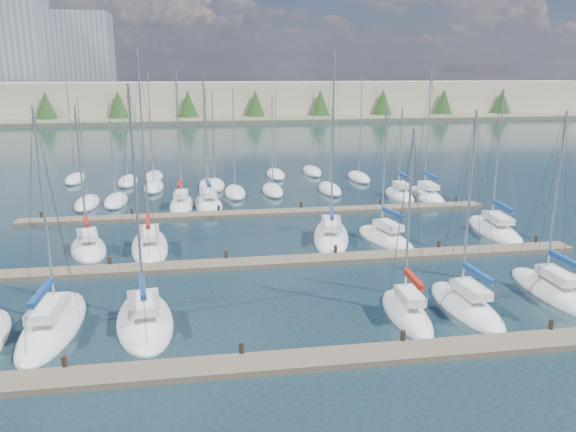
{
  "coord_description": "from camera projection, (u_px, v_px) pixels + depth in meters",
  "views": [
    {
      "loc": [
        -5.62,
        -21.23,
        13.33
      ],
      "look_at": [
        0.0,
        14.0,
        4.0
      ],
      "focal_mm": 35.0,
      "sensor_mm": 36.0,
      "label": 1
    }
  ],
  "objects": [
    {
      "name": "dock_near",
      "position": [
        328.0,
        359.0,
        26.39
      ],
      "size": [
        44.0,
        1.93,
        1.1
      ],
      "color": "#6B5E4C",
      "rests_on": "ground"
    },
    {
      "name": "sailboat_i",
      "position": [
        150.0,
        246.0,
        43.13
      ],
      "size": [
        3.53,
        9.85,
        15.54
      ],
      "rotation": [
        0.0,
        0.0,
        0.08
      ],
      "color": "white",
      "rests_on": "ground"
    },
    {
      "name": "sailboat_o",
      "position": [
        208.0,
        204.0,
        56.61
      ],
      "size": [
        3.29,
        7.65,
        14.04
      ],
      "rotation": [
        0.0,
        0.0,
        0.08
      ],
      "color": "white",
      "rests_on": "ground"
    },
    {
      "name": "sailboat_n",
      "position": [
        182.0,
        204.0,
        56.34
      ],
      "size": [
        2.68,
        7.84,
        14.04
      ],
      "rotation": [
        0.0,
        0.0,
        -0.04
      ],
      "color": "white",
      "rests_on": "ground"
    },
    {
      "name": "sailboat_b",
      "position": [
        53.0,
        326.0,
        29.76
      ],
      "size": [
        3.1,
        9.06,
        12.34
      ],
      "rotation": [
        0.0,
        0.0,
        -0.04
      ],
      "color": "white",
      "rests_on": "ground"
    },
    {
      "name": "sailboat_l",
      "position": [
        385.0,
        238.0,
        45.08
      ],
      "size": [
        4.03,
        7.86,
        11.59
      ],
      "rotation": [
        0.0,
        0.0,
        0.22
      ],
      "color": "white",
      "rests_on": "ground"
    },
    {
      "name": "sailboat_c",
      "position": [
        145.0,
        320.0,
        30.35
      ],
      "size": [
        3.93,
        8.33,
        13.42
      ],
      "rotation": [
        0.0,
        0.0,
        0.12
      ],
      "color": "white",
      "rests_on": "ground"
    },
    {
      "name": "sailboat_h",
      "position": [
        88.0,
        248.0,
        42.59
      ],
      "size": [
        4.05,
        7.12,
        11.58
      ],
      "rotation": [
        0.0,
        0.0,
        0.23
      ],
      "color": "white",
      "rests_on": "ground"
    },
    {
      "name": "sailboat_d",
      "position": [
        407.0,
        313.0,
        31.23
      ],
      "size": [
        2.33,
        6.65,
        11.14
      ],
      "rotation": [
        0.0,
        0.0,
        -0.04
      ],
      "color": "white",
      "rests_on": "ground"
    },
    {
      "name": "sailboat_f",
      "position": [
        552.0,
        291.0,
        34.36
      ],
      "size": [
        2.33,
        8.17,
        11.82
      ],
      "rotation": [
        0.0,
        0.0,
        -0.01
      ],
      "color": "white",
      "rests_on": "ground"
    },
    {
      "name": "sailboat_q",
      "position": [
        400.0,
        195.0,
        60.78
      ],
      "size": [
        2.69,
        6.89,
        10.2
      ],
      "rotation": [
        0.0,
        0.0,
        -0.04
      ],
      "color": "white",
      "rests_on": "ground"
    },
    {
      "name": "shoreline",
      "position": [
        170.0,
        90.0,
        163.68
      ],
      "size": [
        400.0,
        60.0,
        38.0
      ],
      "color": "#666B51",
      "rests_on": "ground"
    },
    {
      "name": "distant_boats",
      "position": [
        211.0,
        185.0,
        65.58
      ],
      "size": [
        36.93,
        20.75,
        13.3
      ],
      "color": "#9EA0A5",
      "rests_on": "ground"
    },
    {
      "name": "dock_far",
      "position": [
        261.0,
        213.0,
        53.14
      ],
      "size": [
        44.0,
        1.93,
        1.1
      ],
      "color": "#6B5E4C",
      "rests_on": "ground"
    },
    {
      "name": "sailboat_r",
      "position": [
        426.0,
        195.0,
        60.49
      ],
      "size": [
        2.96,
        8.82,
        14.19
      ],
      "rotation": [
        0.0,
        0.0,
        -0.05
      ],
      "color": "white",
      "rests_on": "ground"
    },
    {
      "name": "ground",
      "position": [
        238.0,
        164.0,
        81.83
      ],
      "size": [
        400.0,
        400.0,
        0.0
      ],
      "primitive_type": "plane",
      "color": "#1C3039",
      "rests_on": "ground"
    },
    {
      "name": "sailboat_k",
      "position": [
        331.0,
        236.0,
        45.81
      ],
      "size": [
        5.03,
        10.73,
        15.42
      ],
      "rotation": [
        0.0,
        0.0,
        -0.22
      ],
      "color": "white",
      "rests_on": "ground"
    },
    {
      "name": "dock_mid",
      "position": [
        284.0,
        261.0,
        39.77
      ],
      "size": [
        44.0,
        1.93,
        1.1
      ],
      "color": "#6B5E4C",
      "rests_on": "ground"
    },
    {
      "name": "sailboat_e",
      "position": [
        466.0,
        306.0,
        32.17
      ],
      "size": [
        2.71,
        7.51,
        12.0
      ],
      "rotation": [
        0.0,
        0.0,
        0.04
      ],
      "color": "white",
      "rests_on": "ground"
    },
    {
      "name": "sailboat_m",
      "position": [
        495.0,
        230.0,
        47.47
      ],
      "size": [
        3.67,
        9.27,
        12.54
      ],
      "rotation": [
        0.0,
        0.0,
        -0.1
      ],
      "color": "white",
      "rests_on": "ground"
    }
  ]
}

